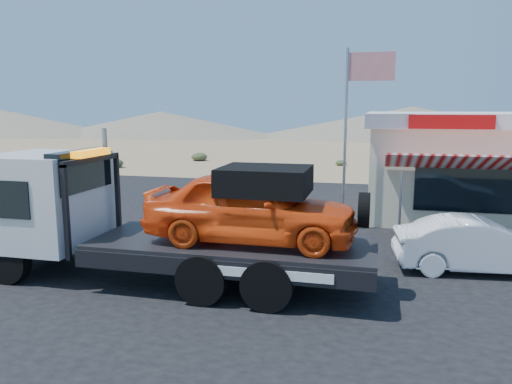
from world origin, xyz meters
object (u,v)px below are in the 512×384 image
at_px(tow_truck, 162,213).
at_px(jerky_store, 501,162).
at_px(white_sedan, 479,245).
at_px(flagpole, 353,119).

xyz_separation_m(tow_truck, jerky_store, (9.61, 10.62, 0.31)).
xyz_separation_m(white_sedan, jerky_store, (2.15, 8.13, 1.29)).
bearing_deg(white_sedan, jerky_store, -20.85).
height_order(tow_truck, flagpole, flagpole).
bearing_deg(white_sedan, flagpole, 37.01).
bearing_deg(jerky_store, flagpole, -141.21).
distance_m(white_sedan, jerky_store, 8.51).
bearing_deg(flagpole, tow_truck, -123.35).
xyz_separation_m(tow_truck, flagpole, (4.04, 6.14, 2.09)).
height_order(white_sedan, flagpole, flagpole).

